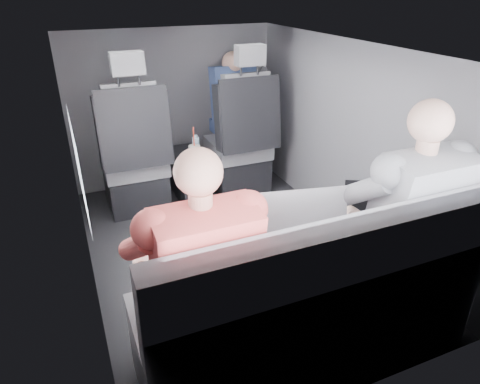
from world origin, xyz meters
name	(u,v)px	position (x,y,z in m)	size (l,w,h in m)	color
floor	(228,249)	(0.00, 0.00, 0.00)	(2.60, 2.60, 0.00)	black
ceiling	(226,47)	(0.00, 0.00, 1.35)	(2.60, 2.60, 0.00)	#B2B2AD
panel_left	(77,183)	(-0.90, 0.00, 0.68)	(0.02, 2.60, 1.35)	#56565B
panel_right	(346,141)	(0.90, 0.00, 0.68)	(0.02, 2.60, 1.35)	#56565B
panel_front	(173,108)	(0.00, 1.30, 0.68)	(1.80, 0.02, 1.35)	#56565B
panel_back	(353,278)	(0.00, -1.30, 0.68)	(1.80, 0.02, 1.35)	#56565B
side_window	(78,164)	(-0.88, -0.30, 0.90)	(0.02, 0.75, 0.42)	white
seatbelt	(249,107)	(0.45, 0.67, 0.80)	(0.05, 0.01, 0.65)	black
front_seat_left	(135,163)	(-0.45, 0.84, 0.40)	(0.52, 0.58, 1.26)	black
front_seat_right	(241,147)	(0.45, 0.84, 0.40)	(0.52, 0.58, 1.26)	black
center_console	(190,175)	(0.00, 0.88, 0.20)	(0.24, 0.48, 0.41)	black
rear_bench	(312,312)	(0.00, -1.06, 0.31)	(1.60, 0.57, 0.92)	#5C5B60
soda_cup	(195,153)	(0.00, 0.70, 0.47)	(0.09, 0.09, 0.28)	white
water_bottle	(196,146)	(0.05, 0.83, 0.48)	(0.06, 0.06, 0.17)	#AECBEC
laptop_white	(193,252)	(-0.49, -0.85, 0.64)	(0.45, 0.50, 0.27)	silver
laptop_silver	(291,224)	(0.01, -0.81, 0.64)	(0.45, 0.43, 0.28)	silver
laptop_black	(363,207)	(0.45, -0.79, 0.63)	(0.38, 0.41, 0.23)	black
passenger_rear_left	(196,273)	(-0.52, -0.97, 0.62)	(0.48, 0.61, 1.19)	#323136
passenger_rear_right	(393,220)	(0.49, -0.97, 0.64)	(0.52, 0.64, 1.26)	navy
passenger_front_right	(233,101)	(0.49, 1.10, 0.74)	(0.37, 0.37, 0.72)	navy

